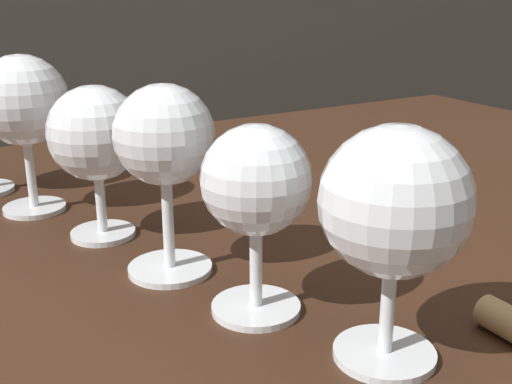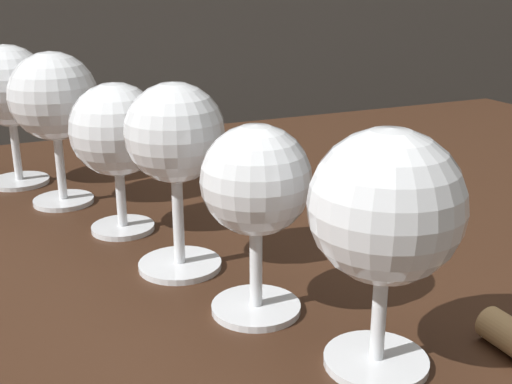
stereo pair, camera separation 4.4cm
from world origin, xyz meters
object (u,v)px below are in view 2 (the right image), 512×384
(wine_glass_chardonnay, at_px, (256,184))
(wine_glass_rose, at_px, (54,100))
(wine_glass_white, at_px, (116,132))
(wine_glass_cabernet, at_px, (9,89))
(wine_glass_amber, at_px, (175,139))
(wine_glass_port, at_px, (388,211))
(cork, at_px, (512,337))

(wine_glass_chardonnay, relative_size, wine_glass_rose, 0.87)
(wine_glass_white, bearing_deg, wine_glass_rose, 111.01)
(wine_glass_rose, height_order, wine_glass_cabernet, same)
(wine_glass_amber, relative_size, wine_glass_white, 1.10)
(wine_glass_port, bearing_deg, wine_glass_chardonnay, 114.20)
(wine_glass_cabernet, distance_m, cork, 0.57)
(wine_glass_port, height_order, wine_glass_amber, wine_glass_amber)
(wine_glass_cabernet, xyz_separation_m, cork, (0.25, -0.50, -0.10))
(wine_glass_port, height_order, wine_glass_white, wine_glass_port)
(wine_glass_white, height_order, wine_glass_cabernet, wine_glass_cabernet)
(wine_glass_amber, height_order, wine_glass_white, wine_glass_amber)
(cork, bearing_deg, wine_glass_rose, 117.75)
(wine_glass_white, relative_size, cork, 3.30)
(wine_glass_cabernet, bearing_deg, wine_glass_amber, -71.48)
(wine_glass_chardonnay, relative_size, cork, 3.24)
(cork, bearing_deg, wine_glass_cabernet, 116.69)
(wine_glass_white, xyz_separation_m, wine_glass_cabernet, (-0.07, 0.19, 0.01))
(wine_glass_amber, distance_m, wine_glass_cabernet, 0.31)
(wine_glass_chardonnay, bearing_deg, wine_glass_cabernet, 108.07)
(wine_glass_chardonnay, bearing_deg, wine_glass_port, -65.80)
(wine_glass_amber, xyz_separation_m, wine_glass_rose, (-0.06, 0.20, 0.00))
(wine_glass_amber, bearing_deg, wine_glass_rose, 107.10)
(wine_glass_rose, bearing_deg, wine_glass_white, -68.99)
(wine_glass_chardonnay, distance_m, wine_glass_cabernet, 0.40)
(wine_glass_port, relative_size, wine_glass_rose, 0.95)
(cork, bearing_deg, wine_glass_port, 164.55)
(cork, bearing_deg, wine_glass_chardonnay, 137.45)
(wine_glass_chardonnay, bearing_deg, wine_glass_rose, 106.95)
(wine_glass_rose, bearing_deg, cork, -62.25)
(wine_glass_white, bearing_deg, wine_glass_port, -72.08)
(wine_glass_white, xyz_separation_m, wine_glass_rose, (-0.04, 0.10, 0.01))
(wine_glass_port, xyz_separation_m, wine_glass_white, (-0.09, 0.28, -0.01))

